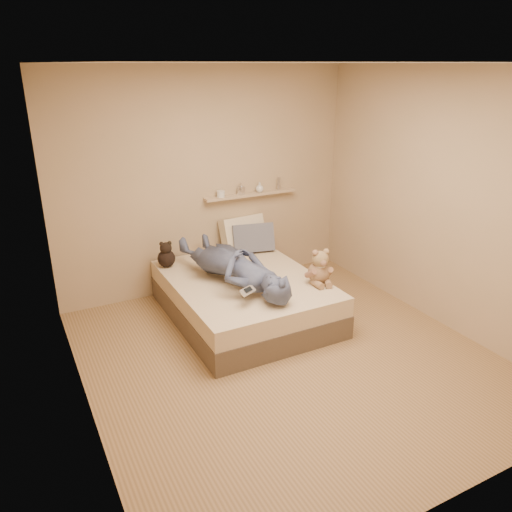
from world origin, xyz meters
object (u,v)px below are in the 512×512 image
teddy_bear (320,269)px  pillow_cream (243,233)px  game_console (248,291)px  pillow_grey (253,238)px  bed (244,297)px  dark_plush (166,256)px  wall_shelf (251,194)px  person (234,265)px

teddy_bear → pillow_cream: (-0.24, 1.32, 0.04)m
game_console → pillow_grey: pillow_grey is taller
game_console → teddy_bear: bearing=6.9°
bed → dark_plush: size_ratio=6.21×
game_console → teddy_bear: 0.89m
dark_plush → pillow_cream: pillow_cream is taller
bed → dark_plush: dark_plush is taller
dark_plush → wall_shelf: (1.18, 0.22, 0.52)m
dark_plush → person: bearing=-56.4°
teddy_bear → pillow_grey: (-0.17, 1.18, 0.01)m
game_console → dark_plush: bearing=106.4°
person → wall_shelf: wall_shelf is taller
pillow_cream → person: bearing=-121.5°
dark_plush → teddy_bear: bearing=-43.0°
bed → person: (-0.14, -0.05, 0.42)m
game_console → pillow_grey: (0.71, 1.28, 0.02)m
game_console → pillow_cream: (0.65, 1.42, 0.05)m
bed → pillow_cream: 1.01m
teddy_bear → dark_plush: (-1.26, 1.18, -0.03)m
dark_plush → pillow_cream: 1.04m
pillow_cream → person: 1.03m
pillow_cream → bed: bearing=-115.7°
bed → wall_shelf: wall_shelf is taller
teddy_bear → wall_shelf: size_ratio=0.32×
person → pillow_grey: bearing=-139.8°
person → wall_shelf: 1.26m
teddy_bear → pillow_grey: size_ratio=0.77×
dark_plush → wall_shelf: bearing=10.5°
dark_plush → pillow_cream: bearing=7.7°
dark_plush → wall_shelf: 1.31m
dark_plush → person: (0.49, -0.74, 0.06)m
person → wall_shelf: size_ratio=1.35×
bed → game_console: 0.75m
pillow_cream → wall_shelf: (0.15, 0.08, 0.45)m
game_console → person: person is taller
teddy_bear → wall_shelf: bearing=93.5°
pillow_cream → pillow_grey: (0.07, -0.14, -0.03)m
bed → dark_plush: 1.00m
game_console → pillow_cream: size_ratio=0.34×
game_console → pillow_cream: bearing=65.5°
game_console → bed: bearing=67.1°
bed → teddy_bear: bearing=-37.5°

